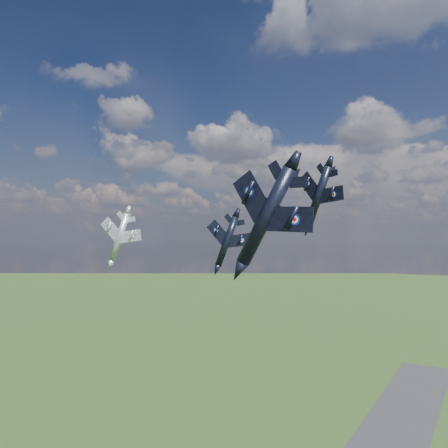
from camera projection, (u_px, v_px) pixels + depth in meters
The scene contains 4 objects.
jet_lead_navy at pixel (227, 241), 81.43m from camera, with size 9.61×13.40×2.77m, color black, non-canonical shape.
jet_right_navy at pixel (266, 216), 45.00m from camera, with size 10.96×15.28×3.16m, color black, non-canonical shape.
jet_high_navy at pixel (318, 196), 78.20m from camera, with size 10.97×15.30×3.17m, color black, non-canonical shape.
jet_left_silver at pixel (119, 237), 90.98m from camera, with size 10.25×14.29×2.96m, color #B0B1BB, non-canonical shape.
Camera 1 is at (34.98, -52.60, 80.10)m, focal length 35.00 mm.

